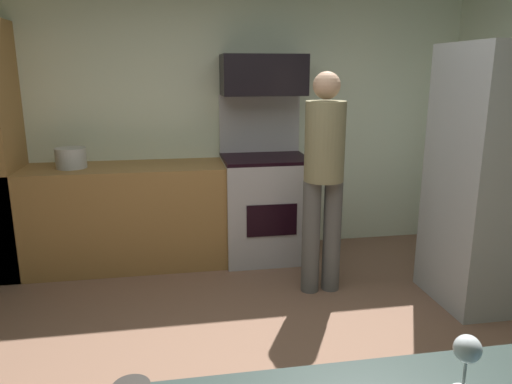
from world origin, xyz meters
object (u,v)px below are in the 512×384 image
microwave (263,75)px  person_cook (324,173)px  refrigerator (503,178)px  oven_range (265,203)px  wine_glass_near (467,352)px  stock_pot (71,158)px

microwave → person_cook: size_ratio=0.44×
microwave → refrigerator: bearing=-39.0°
oven_range → microwave: microwave is taller
refrigerator → person_cook: (-1.24, 0.36, 0.01)m
microwave → person_cook: (0.30, -0.89, -0.71)m
microwave → wine_glass_near: microwave is taller
person_cook → stock_pot: 2.13m
stock_pot → refrigerator: bearing=-20.0°
oven_range → microwave: bearing=90.0°
oven_range → person_cook: size_ratio=0.88×
wine_glass_near → stock_pot: size_ratio=0.64×
microwave → person_cook: bearing=-71.5°
refrigerator → wine_glass_near: (-1.65, -2.10, 0.07)m
stock_pot → person_cook: bearing=-22.4°
person_cook → wine_glass_near: (-0.41, -2.45, 0.06)m
wine_glass_near → stock_pot: 3.61m
microwave → stock_pot: 1.80m
microwave → oven_range: bearing=-90.0°
microwave → stock_pot: bearing=-177.3°
wine_glass_near → person_cook: bearing=80.6°
person_cook → stock_pot: (-1.97, 0.81, 0.03)m
oven_range → refrigerator: refrigerator is taller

